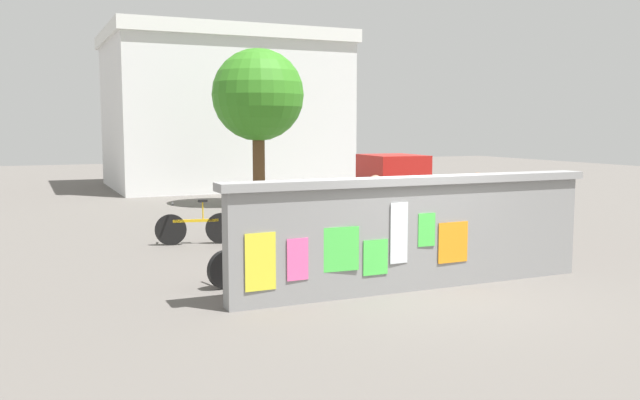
# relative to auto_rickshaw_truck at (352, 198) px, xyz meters

# --- Properties ---
(ground) EXTENTS (60.00, 60.00, 0.00)m
(ground) POSITION_rel_auto_rickshaw_truck_xyz_m (-1.25, 3.32, -0.90)
(ground) COLOR #605B56
(poster_wall) EXTENTS (6.25, 0.42, 1.74)m
(poster_wall) POSITION_rel_auto_rickshaw_truck_xyz_m (-1.26, -4.69, -0.01)
(poster_wall) COLOR gray
(poster_wall) RESTS_ON ground
(auto_rickshaw_truck) EXTENTS (3.70, 1.75, 1.85)m
(auto_rickshaw_truck) POSITION_rel_auto_rickshaw_truck_xyz_m (0.00, 0.00, 0.00)
(auto_rickshaw_truck) COLOR black
(auto_rickshaw_truck) RESTS_ON ground
(motorcycle) EXTENTS (1.88, 0.67, 0.87)m
(motorcycle) POSITION_rel_auto_rickshaw_truck_xyz_m (-3.27, -3.34, -0.44)
(motorcycle) COLOR black
(motorcycle) RESTS_ON ground
(bicycle_near) EXTENTS (1.68, 0.52, 0.95)m
(bicycle_near) POSITION_rel_auto_rickshaw_truck_xyz_m (-3.43, 0.56, -0.54)
(bicycle_near) COLOR black
(bicycle_near) RESTS_ON ground
(person_walking) EXTENTS (0.48, 0.48, 1.62)m
(person_walking) POSITION_rel_auto_rickshaw_truck_xyz_m (-0.88, -2.68, 0.09)
(person_walking) COLOR #3F994C
(person_walking) RESTS_ON ground
(person_bystander) EXTENTS (0.47, 0.47, 1.62)m
(person_bystander) POSITION_rel_auto_rickshaw_truck_xyz_m (1.22, -2.90, 0.09)
(person_bystander) COLOR purple
(person_bystander) RESTS_ON ground
(tree_roadside) EXTENTS (2.87, 2.87, 4.91)m
(tree_roadside) POSITION_rel_auto_rickshaw_truck_xyz_m (0.10, 6.77, 2.54)
(tree_roadside) COLOR brown
(tree_roadside) RESTS_ON ground
(building_background) EXTENTS (9.32, 7.13, 6.27)m
(building_background) POSITION_rel_auto_rickshaw_truck_xyz_m (1.04, 14.11, 2.25)
(building_background) COLOR silver
(building_background) RESTS_ON ground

